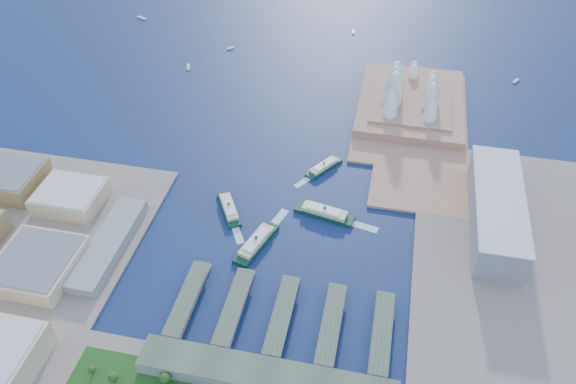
% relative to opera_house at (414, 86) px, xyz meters
% --- Properties ---
extents(ground, '(3000.00, 3000.00, 0.00)m').
position_rel_opera_house_xyz_m(ground, '(-105.00, -280.00, -32.00)').
color(ground, '#10204D').
rests_on(ground, ground).
extents(east_land, '(240.00, 500.00, 3.00)m').
position_rel_opera_house_xyz_m(east_land, '(135.00, -330.00, -30.50)').
color(east_land, gray).
rests_on(east_land, ground).
extents(peninsula, '(135.00, 220.00, 3.00)m').
position_rel_opera_house_xyz_m(peninsula, '(2.50, -20.00, -30.50)').
color(peninsula, tan).
rests_on(peninsula, ground).
extents(opera_house, '(134.00, 180.00, 58.00)m').
position_rel_opera_house_xyz_m(opera_house, '(0.00, 0.00, 0.00)').
color(opera_house, white).
rests_on(opera_house, peninsula).
extents(toaster_building, '(45.00, 155.00, 35.00)m').
position_rel_opera_house_xyz_m(toaster_building, '(90.00, -200.00, -11.50)').
color(toaster_building, gray).
rests_on(toaster_building, east_land).
extents(west_buildings, '(200.00, 280.00, 27.00)m').
position_rel_opera_house_xyz_m(west_buildings, '(-355.00, -350.00, -15.50)').
color(west_buildings, '#987F4C').
rests_on(west_buildings, west_land).
extents(ferry_wharves, '(184.00, 90.00, 9.30)m').
position_rel_opera_house_xyz_m(ferry_wharves, '(-91.00, -355.00, -27.35)').
color(ferry_wharves, '#485540').
rests_on(ferry_wharves, ground).
extents(terminal_building, '(200.00, 28.00, 12.00)m').
position_rel_opera_house_xyz_m(terminal_building, '(-90.00, -415.00, -23.00)').
color(terminal_building, gray).
rests_on(terminal_building, south_land).
extents(ferry_a, '(38.40, 53.29, 10.13)m').
position_rel_opera_house_xyz_m(ferry_a, '(-173.63, -233.86, -26.93)').
color(ferry_a, '#0E3823').
rests_on(ferry_a, ground).
extents(ferry_b, '(37.47, 47.18, 9.19)m').
position_rel_opera_house_xyz_m(ferry_b, '(-88.90, -146.32, -27.41)').
color(ferry_b, '#0E3823').
rests_on(ferry_b, ground).
extents(ferry_c, '(33.59, 63.36, 11.63)m').
position_rel_opera_house_xyz_m(ferry_c, '(-133.90, -275.38, -26.18)').
color(ferry_c, '#0E3823').
rests_on(ferry_c, ground).
extents(ferry_d, '(63.26, 27.41, 11.61)m').
position_rel_opera_house_xyz_m(ferry_d, '(-76.36, -220.30, -26.20)').
color(ferry_d, '#0E3823').
rests_on(ferry_d, ground).
extents(boat_a, '(8.34, 16.52, 3.09)m').
position_rel_opera_house_xyz_m(boat_a, '(-314.87, 39.07, -30.45)').
color(boat_a, white).
rests_on(boat_a, ground).
extents(boat_b, '(10.09, 9.74, 2.81)m').
position_rel_opera_house_xyz_m(boat_b, '(-272.15, 106.50, -30.60)').
color(boat_b, white).
rests_on(boat_b, ground).
extents(boat_c, '(10.13, 12.95, 2.91)m').
position_rel_opera_house_xyz_m(boat_c, '(139.21, 96.31, -30.54)').
color(boat_c, white).
rests_on(boat_c, ground).
extents(boat_d, '(17.80, 11.13, 3.01)m').
position_rel_opera_house_xyz_m(boat_d, '(-445.22, 178.18, -30.49)').
color(boat_d, white).
rests_on(boat_d, ground).
extents(boat_e, '(4.86, 12.37, 2.97)m').
position_rel_opera_house_xyz_m(boat_e, '(-97.63, 198.68, -30.52)').
color(boat_e, white).
rests_on(boat_e, ground).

